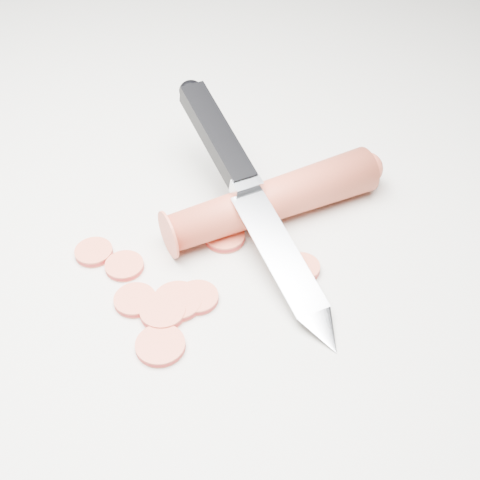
# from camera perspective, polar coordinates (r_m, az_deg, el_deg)

# --- Properties ---
(ground) EXTENTS (2.40, 2.40, 0.00)m
(ground) POSITION_cam_1_polar(r_m,az_deg,el_deg) (0.57, -5.57, 0.29)
(ground) COLOR beige
(ground) RESTS_ON ground
(carrot) EXTENTS (0.18, 0.14, 0.04)m
(carrot) POSITION_cam_1_polar(r_m,az_deg,el_deg) (0.57, 2.80, 3.43)
(carrot) COLOR #B83D26
(carrot) RESTS_ON ground
(carrot_slice_0) EXTENTS (0.03, 0.03, 0.01)m
(carrot_slice_0) POSITION_cam_1_polar(r_m,az_deg,el_deg) (0.52, -8.95, -5.09)
(carrot_slice_0) COLOR #D65437
(carrot_slice_0) RESTS_ON ground
(carrot_slice_1) EXTENTS (0.03, 0.03, 0.01)m
(carrot_slice_1) POSITION_cam_1_polar(r_m,az_deg,el_deg) (0.51, -6.61, -6.11)
(carrot_slice_1) COLOR #D65437
(carrot_slice_1) RESTS_ON ground
(carrot_slice_2) EXTENTS (0.03, 0.03, 0.01)m
(carrot_slice_2) POSITION_cam_1_polar(r_m,az_deg,el_deg) (0.55, -9.83, -2.20)
(carrot_slice_2) COLOR #D65437
(carrot_slice_2) RESTS_ON ground
(carrot_slice_3) EXTENTS (0.04, 0.04, 0.01)m
(carrot_slice_3) POSITION_cam_1_polar(r_m,az_deg,el_deg) (0.49, -6.81, -8.92)
(carrot_slice_3) COLOR #D65437
(carrot_slice_3) RESTS_ON ground
(carrot_slice_4) EXTENTS (0.03, 0.03, 0.01)m
(carrot_slice_4) POSITION_cam_1_polar(r_m,az_deg,el_deg) (0.56, -1.30, 0.23)
(carrot_slice_4) COLOR #D65437
(carrot_slice_4) RESTS_ON ground
(carrot_slice_5) EXTENTS (0.03, 0.03, 0.01)m
(carrot_slice_5) POSITION_cam_1_polar(r_m,az_deg,el_deg) (0.56, -12.37, -1.03)
(carrot_slice_5) COLOR #D65437
(carrot_slice_5) RESTS_ON ground
(carrot_slice_6) EXTENTS (0.03, 0.03, 0.01)m
(carrot_slice_6) POSITION_cam_1_polar(r_m,az_deg,el_deg) (0.52, -3.66, -4.92)
(carrot_slice_6) COLOR #D65437
(carrot_slice_6) RESTS_ON ground
(carrot_slice_7) EXTENTS (0.04, 0.04, 0.01)m
(carrot_slice_7) POSITION_cam_1_polar(r_m,az_deg,el_deg) (0.52, -5.36, -5.25)
(carrot_slice_7) COLOR #D65437
(carrot_slice_7) RESTS_ON ground
(carrot_slice_8) EXTENTS (0.03, 0.03, 0.01)m
(carrot_slice_8) POSITION_cam_1_polar(r_m,az_deg,el_deg) (0.54, 5.25, -2.40)
(carrot_slice_8) COLOR #D65437
(carrot_slice_8) RESTS_ON ground
(kitchen_knife) EXTENTS (0.18, 0.24, 0.08)m
(kitchen_knife) POSITION_cam_1_polar(r_m,az_deg,el_deg) (0.54, 1.27, 3.58)
(kitchen_knife) COLOR #B9BBC0
(kitchen_knife) RESTS_ON ground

